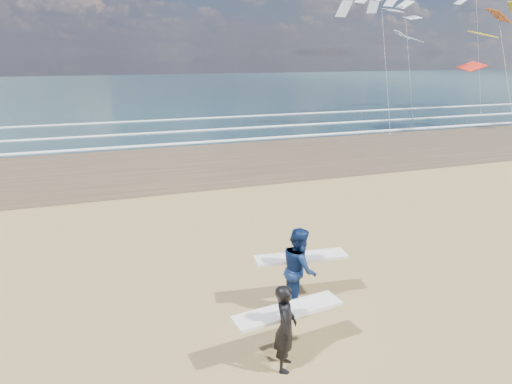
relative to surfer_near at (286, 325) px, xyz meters
name	(u,v)px	position (x,y,z in m)	size (l,w,h in m)	color
wet_sand_strip	(446,141)	(19.11, 17.64, -0.87)	(220.00, 12.00, 0.01)	#4A3927
ocean	(227,87)	(19.11, 71.64, -0.87)	(220.00, 100.00, 0.02)	#192F37
foam_breakers	(364,120)	(19.11, 27.74, -0.82)	(220.00, 11.70, 0.05)	white
surfer_near	(286,325)	(0.00, 0.00, 0.00)	(2.25, 1.11, 1.71)	black
surfer_far	(299,268)	(1.10, 1.82, 0.12)	(2.25, 1.30, 1.98)	#0E2251
kite_0	(503,48)	(24.38, 19.09, 5.13)	(7.70, 4.95, 9.70)	slate
kite_1	(384,45)	(17.72, 23.57, 5.35)	(6.37, 4.80, 10.87)	slate
kite_5	(478,39)	(33.36, 30.75, 6.08)	(4.84, 4.63, 13.33)	slate
kite_7	(408,44)	(24.14, 29.42, 5.57)	(6.56, 4.82, 11.14)	slate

